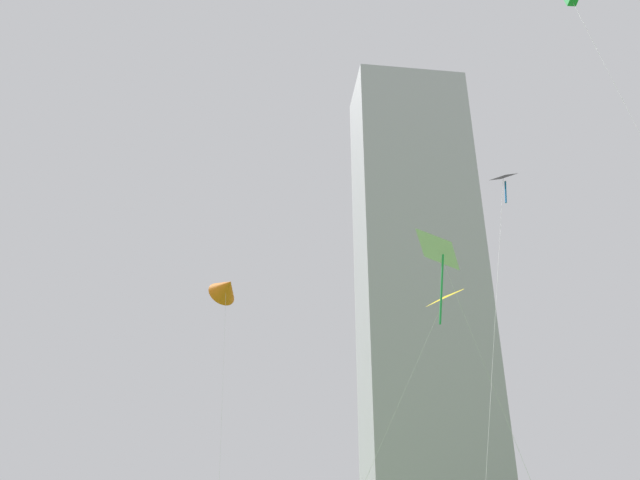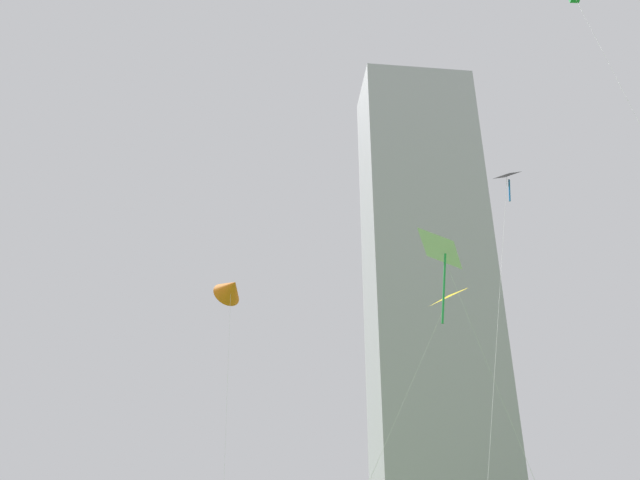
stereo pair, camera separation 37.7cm
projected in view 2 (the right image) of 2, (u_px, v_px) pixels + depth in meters
kite_flying_4 at (231, 289)px, 44.95m from camera, size 2.62×9.44×20.64m
kite_flying_5 at (442, 255)px, 31.56m from camera, size 6.89×3.38×16.44m
kite_flying_6 at (448, 297)px, 36.07m from camera, size 8.63×5.54×16.29m
kite_flying_7 at (507, 178)px, 39.51m from camera, size 8.26×10.02×23.99m
distant_highrise_0 at (430, 298)px, 126.58m from camera, size 22.99×14.50×101.05m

